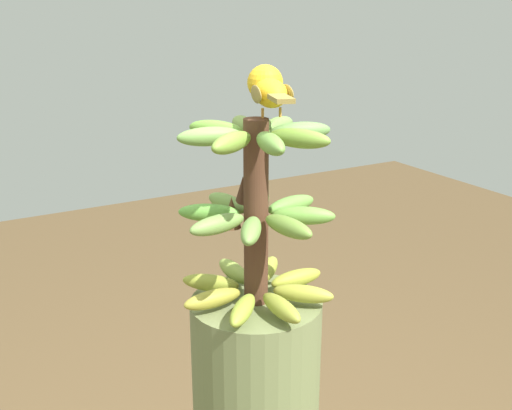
# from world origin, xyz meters

# --- Properties ---
(banana_bunch) EXTENTS (0.30, 0.30, 0.35)m
(banana_bunch) POSITION_xyz_m (-0.00, 0.00, 1.24)
(banana_bunch) COLOR #4C2D1E
(banana_bunch) RESTS_ON banana_tree
(perched_bird) EXTENTS (0.10, 0.22, 0.09)m
(perched_bird) POSITION_xyz_m (0.04, 0.02, 1.47)
(perched_bird) COLOR #C68933
(perched_bird) RESTS_ON banana_bunch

